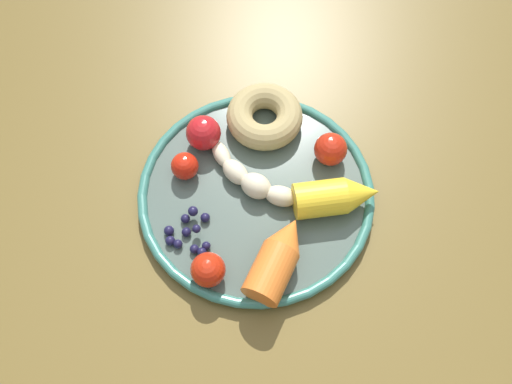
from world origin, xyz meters
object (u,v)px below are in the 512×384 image
at_px(banana, 259,183).
at_px(blueberry_pile, 189,232).
at_px(carrot_yellow, 337,197).
at_px(tomato_far, 331,149).
at_px(tomato_mid, 185,166).
at_px(donut, 265,116).
at_px(tomato_near, 203,133).
at_px(tomato_extra, 208,270).
at_px(plate, 256,193).
at_px(carrot_orange, 278,257).
at_px(dining_table, 290,235).

height_order(banana, blueberry_pile, banana).
distance_m(banana, carrot_yellow, 0.09).
xyz_separation_m(carrot_yellow, tomato_far, (0.06, -0.01, -0.00)).
distance_m(blueberry_pile, tomato_mid, 0.08).
bearing_deg(donut, tomato_near, 96.52).
bearing_deg(tomato_mid, tomato_extra, -179.51).
distance_m(plate, banana, 0.02).
distance_m(plate, tomato_near, 0.10).
relative_size(carrot_orange, blueberry_pile, 1.75).
relative_size(blueberry_pile, tomato_near, 1.38).
distance_m(carrot_orange, tomato_extra, 0.08).
xyz_separation_m(dining_table, banana, (0.03, 0.04, 0.11)).
bearing_deg(dining_table, plate, 56.64).
bearing_deg(tomato_mid, dining_table, -121.85).
height_order(banana, tomato_far, tomato_far).
relative_size(dining_table, tomato_mid, 34.54).
bearing_deg(dining_table, tomato_extra, 117.82).
height_order(carrot_yellow, donut, carrot_yellow).
height_order(dining_table, donut, donut).
distance_m(blueberry_pile, tomato_extra, 0.06).
height_order(carrot_orange, blueberry_pile, carrot_orange).
xyz_separation_m(dining_table, carrot_yellow, (-0.01, -0.05, 0.12)).
distance_m(tomato_mid, tomato_extra, 0.14).
bearing_deg(banana, tomato_far, -78.34).
bearing_deg(blueberry_pile, donut, -43.73).
bearing_deg(tomato_extra, donut, -31.10).
bearing_deg(donut, carrot_yellow, -158.04).
distance_m(dining_table, tomato_far, 0.14).
bearing_deg(tomato_far, tomato_extra, 123.02).
height_order(plate, carrot_orange, carrot_orange).
xyz_separation_m(carrot_orange, tomato_far, (0.12, -0.10, -0.00)).
bearing_deg(plate, donut, -20.09).
bearing_deg(blueberry_pile, tomato_near, -19.68).
height_order(banana, tomato_extra, tomato_extra).
xyz_separation_m(tomato_far, tomato_extra, (-0.11, 0.18, -0.00)).
distance_m(dining_table, blueberry_pile, 0.17).
bearing_deg(tomato_extra, blueberry_pile, 13.47).
height_order(banana, tomato_mid, tomato_mid).
xyz_separation_m(donut, tomato_far, (-0.07, -0.07, 0.00)).
distance_m(banana, donut, 0.09).
distance_m(carrot_orange, carrot_yellow, 0.10).
bearing_deg(tomato_near, donut, -83.48).
xyz_separation_m(carrot_yellow, tomato_extra, (-0.05, 0.16, -0.00)).
xyz_separation_m(banana, blueberry_pile, (-0.04, 0.09, -0.01)).
distance_m(plate, blueberry_pile, 0.10).
relative_size(donut, tomato_near, 2.22).
relative_size(plate, tomato_extra, 7.35).
bearing_deg(banana, tomato_near, 32.93).
distance_m(dining_table, banana, 0.12).
bearing_deg(plate, carrot_yellow, -113.92).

